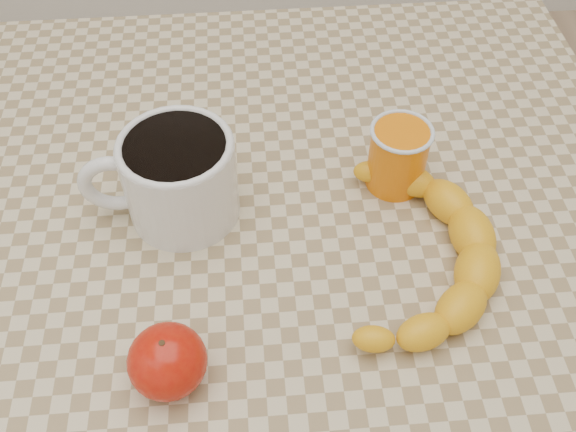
{
  "coord_description": "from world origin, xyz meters",
  "views": [
    {
      "loc": [
        -0.03,
        -0.41,
        1.26
      ],
      "look_at": [
        0.0,
        0.0,
        0.77
      ],
      "focal_mm": 40.0,
      "sensor_mm": 36.0,
      "label": 1
    }
  ],
  "objects": [
    {
      "name": "coffee_mug",
      "position": [
        -0.11,
        0.03,
        0.8
      ],
      "size": [
        0.16,
        0.11,
        0.1
      ],
      "color": "silver",
      "rests_on": "table"
    },
    {
      "name": "banana",
      "position": [
        0.12,
        -0.06,
        0.77
      ],
      "size": [
        0.35,
        0.38,
        0.04
      ],
      "primitive_type": null,
      "rotation": [
        0.0,
        0.0,
        -0.33
      ],
      "color": "#EBA914",
      "rests_on": "table"
    },
    {
      "name": "orange_juice_glass",
      "position": [
        0.12,
        0.06,
        0.79
      ],
      "size": [
        0.07,
        0.07,
        0.08
      ],
      "color": "orange",
      "rests_on": "table"
    },
    {
      "name": "apple",
      "position": [
        -0.11,
        -0.16,
        0.78
      ],
      "size": [
        0.07,
        0.07,
        0.06
      ],
      "color": "#A60D05",
      "rests_on": "table"
    },
    {
      "name": "table",
      "position": [
        0.0,
        0.0,
        0.66
      ],
      "size": [
        0.8,
        0.8,
        0.75
      ],
      "color": "#C4B28B",
      "rests_on": "ground"
    }
  ]
}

